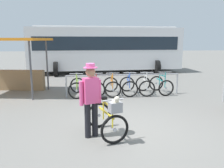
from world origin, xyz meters
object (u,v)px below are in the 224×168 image
at_px(racked_bike_teal, 161,85).
at_px(featured_bicycle, 108,117).
at_px(bus_distant, 106,47).
at_px(racked_bike_blue, 128,86).
at_px(market_stall, 12,60).
at_px(racked_bike_red, 95,86).
at_px(person_with_featured_bike, 91,97).
at_px(racked_bike_white, 145,85).
at_px(racked_bike_lime, 77,87).
at_px(racked_bike_orange, 112,86).

height_order(racked_bike_teal, featured_bicycle, featured_bicycle).
bearing_deg(bus_distant, racked_bike_blue, -85.58).
relative_size(racked_bike_teal, market_stall, 0.34).
distance_m(racked_bike_red, person_with_featured_bike, 4.03).
relative_size(racked_bike_teal, featured_bicycle, 0.92).
bearing_deg(person_with_featured_bike, racked_bike_white, 60.90).
bearing_deg(racked_bike_red, person_with_featured_bike, -92.26).
xyz_separation_m(racked_bike_lime, racked_bike_blue, (2.10, 0.07, 0.00)).
height_order(racked_bike_lime, racked_bike_white, same).
bearing_deg(featured_bicycle, market_stall, 126.45).
relative_size(racked_bike_white, market_stall, 0.33).
relative_size(featured_bicycle, person_with_featured_bike, 0.73).
height_order(racked_bike_lime, racked_bike_teal, same).
xyz_separation_m(racked_bike_blue, racked_bike_teal, (1.40, 0.05, 0.00)).
bearing_deg(racked_bike_lime, bus_distant, 76.25).
bearing_deg(featured_bicycle, racked_bike_lime, 103.01).
distance_m(racked_bike_lime, racked_bike_white, 2.80).
relative_size(racked_bike_white, bus_distant, 0.11).
distance_m(racked_bike_orange, bus_distant, 6.64).
bearing_deg(featured_bicycle, racked_bike_orange, 83.41).
distance_m(racked_bike_lime, featured_bicycle, 4.13).
height_order(person_with_featured_bike, bus_distant, bus_distant).
bearing_deg(bus_distant, racked_bike_teal, -73.52).
bearing_deg(racked_bike_red, market_stall, 164.82).
relative_size(racked_bike_lime, racked_bike_blue, 0.96).
height_order(racked_bike_white, person_with_featured_bike, person_with_featured_bike).
height_order(racked_bike_red, racked_bike_white, same).
distance_m(racked_bike_blue, person_with_featured_bike, 4.36).
xyz_separation_m(racked_bike_blue, person_with_featured_bike, (-1.56, -4.03, 0.58)).
height_order(racked_bike_lime, market_stall, market_stall).
height_order(racked_bike_blue, market_stall, market_stall).
bearing_deg(racked_bike_orange, racked_bike_blue, 1.90).
distance_m(racked_bike_lime, market_stall, 3.09).
bearing_deg(racked_bike_teal, market_stall, 172.31).
bearing_deg(racked_bike_blue, racked_bike_red, -178.10).
distance_m(racked_bike_orange, person_with_featured_bike, 4.14).
height_order(racked_bike_orange, racked_bike_white, same).
bearing_deg(market_stall, bus_distant, 52.04).
xyz_separation_m(racked_bike_lime, racked_bike_white, (2.80, 0.09, 0.00)).
bearing_deg(bus_distant, featured_bicycle, -93.63).
bearing_deg(racked_bike_white, racked_bike_orange, -178.10).
xyz_separation_m(racked_bike_lime, racked_bike_red, (0.70, 0.02, 0.00)).
bearing_deg(racked_bike_white, racked_bike_red, -178.10).
relative_size(racked_bike_white, featured_bicycle, 0.91).
relative_size(racked_bike_lime, market_stall, 0.32).
bearing_deg(racked_bike_orange, market_stall, 167.59).
bearing_deg(bus_distant, racked_bike_white, -79.46).
distance_m(racked_bike_teal, person_with_featured_bike, 5.07).
bearing_deg(market_stall, racked_bike_orange, -12.41).
bearing_deg(racked_bike_white, racked_bike_teal, 1.90).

